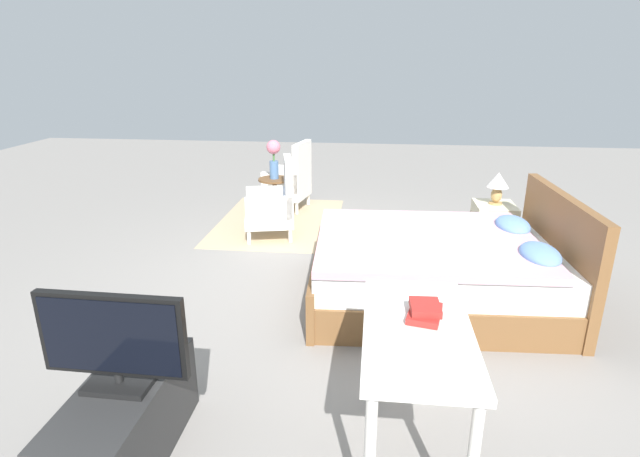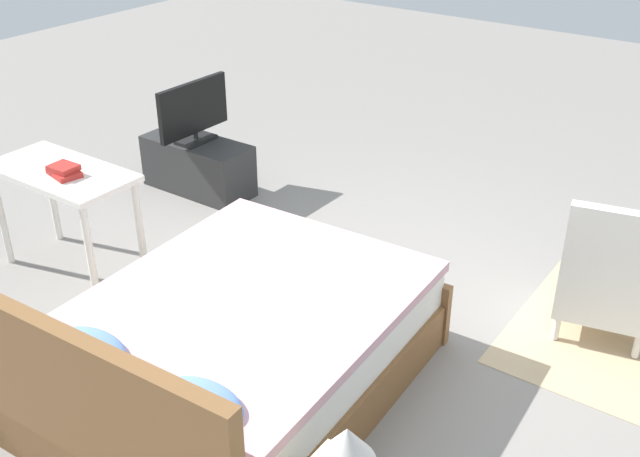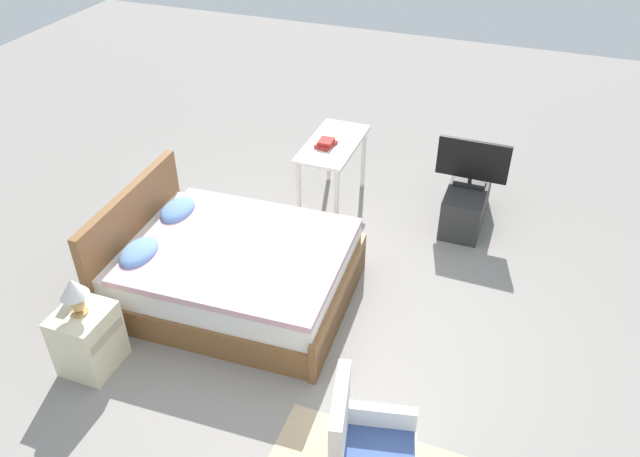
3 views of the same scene
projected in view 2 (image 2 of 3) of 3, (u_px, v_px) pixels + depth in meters
name	position (u px, v px, depth m)	size (l,w,h in m)	color
ground_plane	(359.00, 321.00, 4.74)	(16.00, 16.00, 0.00)	gray
bed	(236.00, 350.00, 3.99)	(1.65, 2.10, 0.96)	brown
armchair_by_window_right	(607.00, 280.00, 4.44)	(0.64, 0.64, 0.92)	white
table_lamp	(347.00, 453.00, 2.70)	(0.22, 0.22, 0.33)	tan
tv_stand	(198.00, 166.00, 6.32)	(0.96, 0.40, 0.45)	#2D2D2D
tv_flatscreen	(193.00, 111.00, 6.09)	(0.21, 0.73, 0.51)	black
vanity_desk	(63.00, 185.00, 4.98)	(1.04, 0.52, 0.77)	silver
book_stack	(64.00, 171.00, 4.83)	(0.26, 0.20, 0.07)	#AD2823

